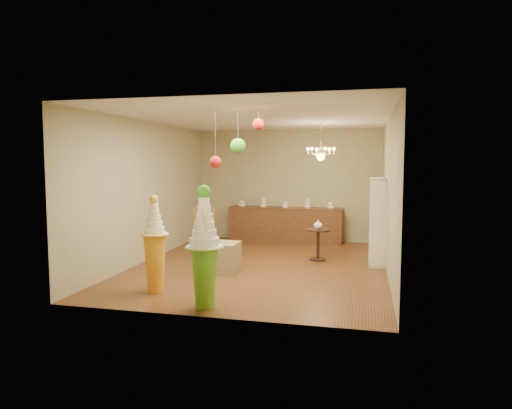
% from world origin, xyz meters
% --- Properties ---
extents(floor, '(6.50, 6.50, 0.00)m').
position_xyz_m(floor, '(0.00, 0.00, 0.00)').
color(floor, '#583418').
rests_on(floor, ground).
extents(ceiling, '(6.50, 6.50, 0.00)m').
position_xyz_m(ceiling, '(0.00, 0.00, 3.00)').
color(ceiling, silver).
rests_on(ceiling, ground).
extents(wall_back, '(5.00, 0.04, 3.00)m').
position_xyz_m(wall_back, '(0.00, 3.25, 1.50)').
color(wall_back, tan).
rests_on(wall_back, ground).
extents(wall_front, '(5.00, 0.04, 3.00)m').
position_xyz_m(wall_front, '(0.00, -3.25, 1.50)').
color(wall_front, tan).
rests_on(wall_front, ground).
extents(wall_left, '(0.04, 6.50, 3.00)m').
position_xyz_m(wall_left, '(-2.50, 0.00, 1.50)').
color(wall_left, tan).
rests_on(wall_left, ground).
extents(wall_right, '(0.04, 6.50, 3.00)m').
position_xyz_m(wall_right, '(2.50, 0.00, 1.50)').
color(wall_right, tan).
rests_on(wall_right, ground).
extents(pedestal_green, '(0.61, 0.61, 1.80)m').
position_xyz_m(pedestal_green, '(-0.20, -2.85, 0.70)').
color(pedestal_green, '#68BB29').
rests_on(pedestal_green, floor).
extents(pedestal_orange, '(0.54, 0.54, 1.60)m').
position_xyz_m(pedestal_orange, '(-1.26, -2.28, 0.62)').
color(pedestal_orange, orange).
rests_on(pedestal_orange, floor).
extents(burlap_riser, '(0.63, 0.63, 0.57)m').
position_xyz_m(burlap_riser, '(-0.62, -0.67, 0.28)').
color(burlap_riser, olive).
rests_on(burlap_riser, floor).
extents(sideboard, '(3.04, 0.54, 1.16)m').
position_xyz_m(sideboard, '(0.00, 2.97, 0.48)').
color(sideboard, '#56321B').
rests_on(sideboard, floor).
extents(shelving_unit, '(0.33, 1.20, 1.80)m').
position_xyz_m(shelving_unit, '(2.34, 0.80, 0.90)').
color(shelving_unit, silver).
rests_on(shelving_unit, floor).
extents(round_table, '(0.64, 0.64, 0.68)m').
position_xyz_m(round_table, '(1.09, 0.79, 0.44)').
color(round_table, black).
rests_on(round_table, floor).
extents(vase, '(0.22, 0.22, 0.20)m').
position_xyz_m(vase, '(1.09, 0.79, 0.79)').
color(vase, silver).
rests_on(vase, round_table).
extents(pom_red_left, '(0.20, 0.20, 0.97)m').
position_xyz_m(pom_red_left, '(-0.34, -1.87, 2.13)').
color(pom_red_left, '#433B30').
rests_on(pom_red_left, ceiling).
extents(pom_green_mid, '(0.26, 0.26, 0.73)m').
position_xyz_m(pom_green_mid, '(-0.05, -1.54, 2.40)').
color(pom_green_mid, '#433B30').
rests_on(pom_green_mid, ceiling).
extents(pom_red_right, '(0.19, 0.19, 0.35)m').
position_xyz_m(pom_red_right, '(0.34, -1.72, 2.74)').
color(pom_red_right, '#433B30').
rests_on(pom_red_right, ceiling).
extents(chandelier, '(0.73, 0.73, 0.85)m').
position_xyz_m(chandelier, '(1.09, 1.22, 2.30)').
color(chandelier, gold).
rests_on(chandelier, ceiling).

